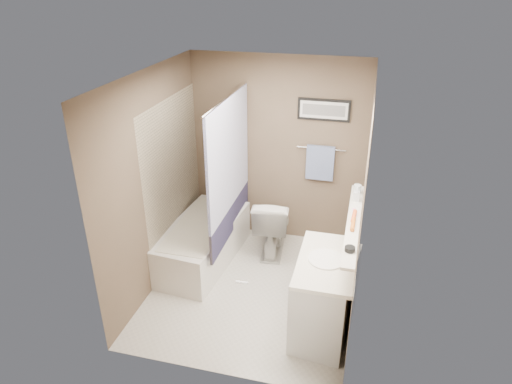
% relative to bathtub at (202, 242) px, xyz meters
% --- Properties ---
extents(ground, '(2.50, 2.50, 0.00)m').
position_rel_bathtub_xyz_m(ground, '(0.75, -0.40, -0.25)').
color(ground, beige).
rests_on(ground, ground).
extents(ceiling, '(2.20, 2.50, 0.04)m').
position_rel_bathtub_xyz_m(ceiling, '(0.75, -0.40, 2.13)').
color(ceiling, silver).
rests_on(ceiling, wall_back).
extents(wall_back, '(2.20, 0.04, 2.40)m').
position_rel_bathtub_xyz_m(wall_back, '(0.75, 0.83, 0.95)').
color(wall_back, brown).
rests_on(wall_back, ground).
extents(wall_front, '(2.20, 0.04, 2.40)m').
position_rel_bathtub_xyz_m(wall_front, '(0.75, -1.63, 0.95)').
color(wall_front, brown).
rests_on(wall_front, ground).
extents(wall_left, '(0.04, 2.50, 2.40)m').
position_rel_bathtub_xyz_m(wall_left, '(-0.33, -0.40, 0.95)').
color(wall_left, brown).
rests_on(wall_left, ground).
extents(wall_right, '(0.04, 2.50, 2.40)m').
position_rel_bathtub_xyz_m(wall_right, '(1.83, -0.40, 0.95)').
color(wall_right, brown).
rests_on(wall_right, ground).
extents(tile_surround, '(0.02, 1.55, 2.00)m').
position_rel_bathtub_xyz_m(tile_surround, '(-0.34, 0.10, 0.75)').
color(tile_surround, tan).
rests_on(tile_surround, wall_left).
extents(curtain_rod, '(0.02, 1.55, 0.02)m').
position_rel_bathtub_xyz_m(curtain_rod, '(0.35, 0.10, 1.80)').
color(curtain_rod, silver).
rests_on(curtain_rod, wall_left).
extents(curtain_upper, '(0.03, 1.45, 1.28)m').
position_rel_bathtub_xyz_m(curtain_upper, '(0.35, 0.10, 1.15)').
color(curtain_upper, white).
rests_on(curtain_upper, curtain_rod).
extents(curtain_lower, '(0.03, 1.45, 0.36)m').
position_rel_bathtub_xyz_m(curtain_lower, '(0.35, 0.10, 0.33)').
color(curtain_lower, '#2C294D').
rests_on(curtain_lower, curtain_rod).
extents(mirror, '(0.02, 1.60, 1.00)m').
position_rel_bathtub_xyz_m(mirror, '(1.84, -0.55, 1.37)').
color(mirror, silver).
rests_on(mirror, wall_right).
extents(shelf, '(0.12, 1.60, 0.03)m').
position_rel_bathtub_xyz_m(shelf, '(1.79, -0.55, 0.85)').
color(shelf, silver).
rests_on(shelf, wall_right).
extents(towel_bar, '(0.60, 0.02, 0.02)m').
position_rel_bathtub_xyz_m(towel_bar, '(1.30, 0.81, 1.05)').
color(towel_bar, silver).
rests_on(towel_bar, wall_back).
extents(towel, '(0.34, 0.05, 0.44)m').
position_rel_bathtub_xyz_m(towel, '(1.30, 0.79, 0.87)').
color(towel, '#9DB3E4').
rests_on(towel, towel_bar).
extents(art_frame, '(0.62, 0.02, 0.26)m').
position_rel_bathtub_xyz_m(art_frame, '(1.30, 0.83, 1.53)').
color(art_frame, black).
rests_on(art_frame, wall_back).
extents(art_mat, '(0.56, 0.00, 0.20)m').
position_rel_bathtub_xyz_m(art_mat, '(1.30, 0.82, 1.53)').
color(art_mat, white).
rests_on(art_mat, art_frame).
extents(art_image, '(0.50, 0.00, 0.13)m').
position_rel_bathtub_xyz_m(art_image, '(1.30, 0.81, 1.53)').
color(art_image, '#595959').
rests_on(art_image, art_mat).
extents(door, '(0.80, 0.02, 2.00)m').
position_rel_bathtub_xyz_m(door, '(1.30, -1.64, 0.75)').
color(door, silver).
rests_on(door, wall_front).
extents(door_handle, '(0.10, 0.02, 0.02)m').
position_rel_bathtub_xyz_m(door_handle, '(0.97, -1.59, 0.75)').
color(door_handle, silver).
rests_on(door_handle, door).
extents(bathtub, '(0.84, 1.56, 0.50)m').
position_rel_bathtub_xyz_m(bathtub, '(0.00, 0.00, 0.00)').
color(bathtub, white).
rests_on(bathtub, ground).
extents(tub_rim, '(0.56, 1.36, 0.02)m').
position_rel_bathtub_xyz_m(tub_rim, '(-0.00, 0.00, 0.25)').
color(tub_rim, silver).
rests_on(tub_rim, bathtub).
extents(toilet, '(0.51, 0.80, 0.78)m').
position_rel_bathtub_xyz_m(toilet, '(0.79, 0.42, 0.14)').
color(toilet, silver).
rests_on(toilet, ground).
extents(vanity, '(0.59, 0.95, 0.80)m').
position_rel_bathtub_xyz_m(vanity, '(1.60, -0.87, 0.15)').
color(vanity, silver).
rests_on(vanity, ground).
extents(countertop, '(0.54, 0.96, 0.04)m').
position_rel_bathtub_xyz_m(countertop, '(1.59, -0.87, 0.57)').
color(countertop, white).
rests_on(countertop, vanity).
extents(sink_basin, '(0.34, 0.34, 0.01)m').
position_rel_bathtub_xyz_m(sink_basin, '(1.58, -0.87, 0.60)').
color(sink_basin, white).
rests_on(sink_basin, countertop).
extents(faucet_spout, '(0.02, 0.02, 0.10)m').
position_rel_bathtub_xyz_m(faucet_spout, '(1.78, -0.87, 0.64)').
color(faucet_spout, white).
rests_on(faucet_spout, countertop).
extents(faucet_knob, '(0.05, 0.05, 0.05)m').
position_rel_bathtub_xyz_m(faucet_knob, '(1.78, -0.77, 0.62)').
color(faucet_knob, white).
rests_on(faucet_knob, countertop).
extents(candle_bowl_near, '(0.09, 0.09, 0.04)m').
position_rel_bathtub_xyz_m(candle_bowl_near, '(1.79, -1.09, 0.89)').
color(candle_bowl_near, black).
rests_on(candle_bowl_near, shelf).
extents(hair_brush_front, '(0.04, 0.22, 0.04)m').
position_rel_bathtub_xyz_m(hair_brush_front, '(1.79, -0.66, 0.89)').
color(hair_brush_front, '#C7611C').
rests_on(hair_brush_front, shelf).
extents(hair_brush_back, '(0.05, 0.22, 0.04)m').
position_rel_bathtub_xyz_m(hair_brush_back, '(1.79, -0.51, 0.89)').
color(hair_brush_back, '#F25A22').
rests_on(hair_brush_back, shelf).
extents(pink_comb, '(0.05, 0.16, 0.01)m').
position_rel_bathtub_xyz_m(pink_comb, '(1.79, -0.39, 0.87)').
color(pink_comb, pink).
rests_on(pink_comb, shelf).
extents(glass_jar, '(0.08, 0.08, 0.10)m').
position_rel_bathtub_xyz_m(glass_jar, '(1.79, 0.05, 0.92)').
color(glass_jar, silver).
rests_on(glass_jar, shelf).
extents(soap_bottle, '(0.07, 0.07, 0.15)m').
position_rel_bathtub_xyz_m(soap_bottle, '(1.79, -0.12, 0.94)').
color(soap_bottle, '#999999').
rests_on(soap_bottle, shelf).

